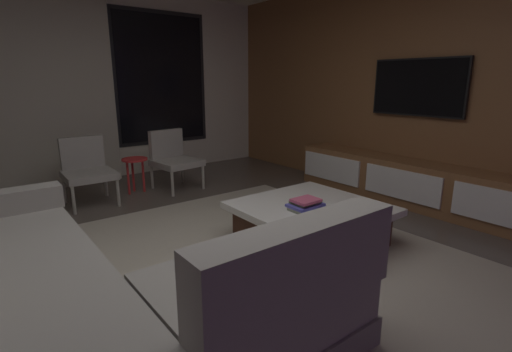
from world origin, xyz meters
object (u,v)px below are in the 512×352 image
at_px(coffee_table, 310,224).
at_px(side_stool, 135,165).
at_px(media_console, 416,185).
at_px(sectional_couch, 80,297).
at_px(accent_chair_by_curtain, 87,167).
at_px(accent_chair_near_window, 173,156).
at_px(book_stack_on_coffee_table, 306,204).
at_px(mounted_tv, 418,87).

bearing_deg(coffee_table, side_stool, 104.59).
xyz_separation_m(side_stool, media_console, (2.37, -2.51, -0.12)).
bearing_deg(side_stool, sectional_couch, -116.02).
distance_m(accent_chair_by_curtain, side_stool, 0.60).
relative_size(coffee_table, accent_chair_near_window, 1.49).
height_order(book_stack_on_coffee_table, accent_chair_by_curtain, accent_chair_by_curtain).
height_order(accent_chair_near_window, accent_chair_by_curtain, same).
relative_size(sectional_couch, media_console, 0.81).
bearing_deg(book_stack_on_coffee_table, mounted_tv, 6.58).
bearing_deg(accent_chair_near_window, sectional_couch, -124.77).
distance_m(coffee_table, mounted_tv, 2.24).
height_order(sectional_couch, mounted_tv, mounted_tv).
height_order(sectional_couch, media_console, sectional_couch).
xyz_separation_m(coffee_table, mounted_tv, (1.90, 0.19, 1.16)).
xyz_separation_m(accent_chair_by_curtain, side_stool, (0.59, 0.06, -0.06)).
bearing_deg(book_stack_on_coffee_table, coffee_table, 19.01).
relative_size(accent_chair_by_curtain, side_stool, 1.70).
height_order(sectional_couch, book_stack_on_coffee_table, sectional_couch).
distance_m(coffee_table, media_console, 1.72).
height_order(coffee_table, accent_chair_near_window, accent_chair_near_window).
bearing_deg(sectional_couch, media_console, 2.78).
height_order(accent_chair_by_curtain, side_stool, accent_chair_by_curtain).
relative_size(coffee_table, media_console, 0.37).
relative_size(accent_chair_by_curtain, media_console, 0.25).
bearing_deg(mounted_tv, media_console, -132.38).
xyz_separation_m(book_stack_on_coffee_table, accent_chair_near_window, (-0.04, 2.47, 0.03)).
height_order(book_stack_on_coffee_table, media_console, media_console).
bearing_deg(side_stool, mounted_tv, -42.17).
bearing_deg(coffee_table, accent_chair_near_window, 93.45).
xyz_separation_m(accent_chair_near_window, media_console, (1.87, -2.44, -0.18)).
bearing_deg(accent_chair_by_curtain, accent_chair_near_window, -0.46).
distance_m(sectional_couch, accent_chair_by_curtain, 2.73).
bearing_deg(mounted_tv, coffee_table, -174.17).
relative_size(coffee_table, side_stool, 2.52).
relative_size(sectional_couch, side_stool, 5.43).
distance_m(book_stack_on_coffee_table, accent_chair_near_window, 2.47).
xyz_separation_m(accent_chair_near_window, side_stool, (-0.51, 0.07, -0.06)).
relative_size(accent_chair_near_window, mounted_tv, 0.69).
relative_size(accent_chair_near_window, side_stool, 1.70).
height_order(accent_chair_near_window, media_console, accent_chair_near_window).
relative_size(side_stool, media_console, 0.15).
relative_size(sectional_couch, coffee_table, 2.16).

